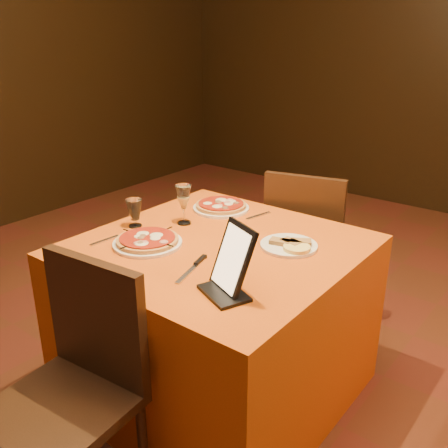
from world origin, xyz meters
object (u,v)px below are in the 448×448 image
Objects in this scene: water_glass at (135,213)px; pizza_far at (221,207)px; tablet at (233,258)px; chair_main_far at (310,245)px; main_table at (218,320)px; wine_glass at (184,204)px; pizza_near at (147,241)px; chair_main_near at (60,408)px.

pizza_far is at bearing 68.46° from water_glass.
chair_main_far is at bearing 127.29° from tablet.
wine_glass is at bearing 161.52° from main_table.
pizza_near is at bearing 63.47° from chair_main_far.
pizza_near is 1.19× the size of tablet.
chair_main_far is 1.09m from pizza_near.
main_table is 3.90× the size of pizza_far.
main_table is at bearing 10.01° from water_glass.
pizza_near is 1.03× the size of pizza_far.
chair_main_near is at bearing 76.09° from chair_main_far.
chair_main_near reaches higher than water_glass.
tablet reaches higher than main_table.
pizza_near is at bearing -140.76° from main_table.
tablet is (0.28, -1.10, 0.41)m from chair_main_far.
tablet reaches higher than chair_main_near.
chair_main_far reaches higher than main_table.
main_table is 0.49m from pizza_near.
chair_main_far reaches higher than water_glass.
chair_main_near is 1.65m from chair_main_far.
chair_main_far is 7.00× the size of water_glass.
chair_main_far is at bearing 64.95° from water_glass.
wine_glass is at bearing 55.94° from chair_main_far.
pizza_far is at bearing 48.12° from chair_main_far.
wine_glass reaches higher than water_glass.
pizza_far is at bearing 86.68° from wine_glass.
water_glass is 0.74m from tablet.
chair_main_far is (0.00, 1.65, 0.00)m from chair_main_near.
wine_glass is 0.66m from tablet.
water_glass is at bearing -111.54° from pizza_far.
main_table is 3.78× the size of pizza_near.
pizza_far is 0.27m from wine_glass.
chair_main_near and chair_main_far have the same top height.
pizza_far is 1.16× the size of tablet.
tablet is at bearing -9.34° from pizza_near.
pizza_near reaches higher than main_table.
chair_main_near is at bearing -90.00° from main_table.
chair_main_near reaches higher than pizza_far.
chair_main_far is 3.23× the size of pizza_far.
tablet is at bearing -48.81° from pizza_far.
water_glass is 0.53× the size of tablet.
chair_main_far is 3.73× the size of tablet.
pizza_near is 0.29m from wine_glass.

